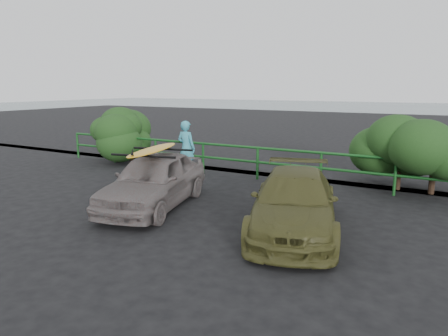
# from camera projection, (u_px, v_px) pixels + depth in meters

# --- Properties ---
(ground) EXTENTS (80.00, 80.00, 0.00)m
(ground) POSITION_uv_depth(u_px,v_px,m) (123.00, 220.00, 8.76)
(ground) COLOR black
(ocean) EXTENTS (200.00, 200.00, 0.00)m
(ocean) POSITION_uv_depth(u_px,v_px,m) (399.00, 106.00, 60.33)
(ocean) COLOR slate
(ocean) RESTS_ON ground
(guardrail) EXTENTS (14.00, 0.08, 1.04)m
(guardrail) POSITION_uv_depth(u_px,v_px,m) (229.00, 160.00, 12.96)
(guardrail) COLOR #164D1B
(guardrail) RESTS_ON ground
(shrub_left) EXTENTS (3.20, 2.40, 1.92)m
(shrub_left) POSITION_uv_depth(u_px,v_px,m) (125.00, 137.00, 15.47)
(shrub_left) COLOR #1E4017
(shrub_left) RESTS_ON ground
(shrub_right) EXTENTS (3.20, 2.40, 1.92)m
(shrub_right) POSITION_uv_depth(u_px,v_px,m) (399.00, 158.00, 10.95)
(shrub_right) COLOR #1E4017
(shrub_right) RESTS_ON ground
(sedan) EXTENTS (2.35, 4.09, 1.31)m
(sedan) POSITION_uv_depth(u_px,v_px,m) (154.00, 180.00, 9.63)
(sedan) COLOR #675D5C
(sedan) RESTS_ON ground
(olive_vehicle) EXTENTS (2.73, 4.36, 1.18)m
(olive_vehicle) POSITION_uv_depth(u_px,v_px,m) (294.00, 202.00, 8.05)
(olive_vehicle) COLOR #44431E
(olive_vehicle) RESTS_ON ground
(man) EXTENTS (0.68, 0.47, 1.79)m
(man) POSITION_uv_depth(u_px,v_px,m) (186.00, 148.00, 13.02)
(man) COLOR teal
(man) RESTS_ON ground
(roof_rack) EXTENTS (1.80, 1.44, 0.05)m
(roof_rack) POSITION_uv_depth(u_px,v_px,m) (153.00, 152.00, 9.50)
(roof_rack) COLOR black
(roof_rack) RESTS_ON sedan
(surfboard) EXTENTS (1.01, 2.45, 0.07)m
(surfboard) POSITION_uv_depth(u_px,v_px,m) (153.00, 150.00, 9.49)
(surfboard) COLOR orange
(surfboard) RESTS_ON roof_rack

